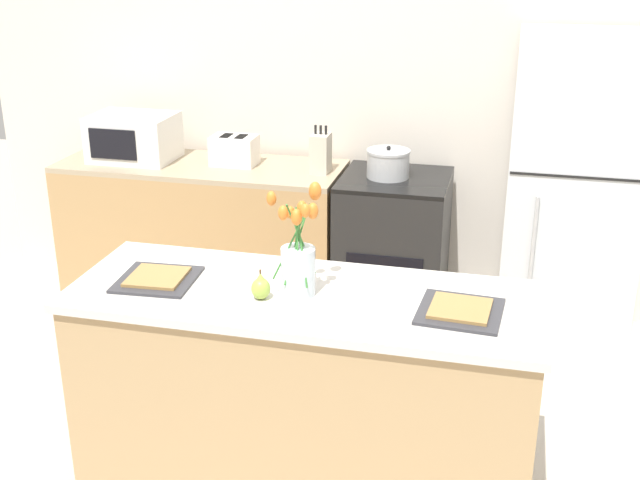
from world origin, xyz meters
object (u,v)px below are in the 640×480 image
(pear_figurine, at_px, (261,287))
(plate_setting_right, at_px, (460,310))
(stove_range, at_px, (393,253))
(flower_vase, at_px, (299,259))
(toaster, at_px, (234,150))
(microwave, at_px, (134,137))
(refrigerator, at_px, (572,198))
(cooking_pot, at_px, (388,164))
(knife_block, at_px, (321,153))
(plate_setting_left, at_px, (157,278))

(pear_figurine, height_order, plate_setting_right, pear_figurine)
(stove_range, relative_size, pear_figurine, 7.71)
(flower_vase, height_order, plate_setting_right, flower_vase)
(pear_figurine, relative_size, toaster, 0.42)
(pear_figurine, distance_m, toaster, 1.86)
(pear_figurine, xyz_separation_m, microwave, (-1.33, 1.69, 0.08))
(refrigerator, relative_size, pear_figurine, 14.67)
(refrigerator, height_order, flower_vase, refrigerator)
(pear_figurine, bearing_deg, toaster, 112.50)
(pear_figurine, distance_m, microwave, 2.15)
(flower_vase, height_order, microwave, flower_vase)
(flower_vase, height_order, pear_figurine, flower_vase)
(pear_figurine, bearing_deg, refrigerator, 54.76)
(plate_setting_right, bearing_deg, cooking_pot, 108.01)
(knife_block, bearing_deg, stove_range, -0.26)
(microwave, bearing_deg, plate_setting_left, -61.44)
(stove_range, bearing_deg, refrigerator, 0.04)
(plate_setting_right, relative_size, cooking_pot, 1.29)
(plate_setting_right, height_order, microwave, microwave)
(toaster, bearing_deg, pear_figurine, -67.50)
(plate_setting_left, height_order, knife_block, knife_block)
(plate_setting_left, xyz_separation_m, plate_setting_right, (1.17, 0.00, 0.00))
(refrigerator, distance_m, knife_block, 1.39)
(refrigerator, relative_size, flower_vase, 4.05)
(flower_vase, relative_size, plate_setting_left, 1.36)
(microwave, bearing_deg, flower_vase, -47.93)
(cooking_pot, bearing_deg, plate_setting_right, -71.99)
(knife_block, bearing_deg, refrigerator, -0.05)
(stove_range, xyz_separation_m, toaster, (-0.96, 0.03, 0.54))
(flower_vase, xyz_separation_m, pear_figurine, (-0.13, -0.07, -0.10))
(refrigerator, distance_m, microwave, 2.53)
(plate_setting_left, height_order, toaster, toaster)
(cooking_pot, distance_m, knife_block, 0.39)
(stove_range, relative_size, toaster, 3.23)
(stove_range, distance_m, plate_setting_right, 1.76)
(plate_setting_left, bearing_deg, flower_vase, 1.63)
(refrigerator, relative_size, toaster, 6.15)
(stove_range, relative_size, flower_vase, 2.13)
(pear_figurine, bearing_deg, knife_block, 96.28)
(knife_block, bearing_deg, toaster, 176.63)
(microwave, bearing_deg, stove_range, 0.02)
(stove_range, bearing_deg, toaster, 178.02)
(flower_vase, bearing_deg, plate_setting_right, -1.54)
(plate_setting_left, bearing_deg, plate_setting_right, 0.00)
(refrigerator, bearing_deg, flower_vase, -123.45)
(plate_setting_left, relative_size, cooking_pot, 1.29)
(stove_range, relative_size, knife_block, 3.35)
(microwave, bearing_deg, pear_figurine, -51.74)
(cooking_pot, height_order, knife_block, knife_block)
(refrigerator, relative_size, plate_setting_left, 5.52)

